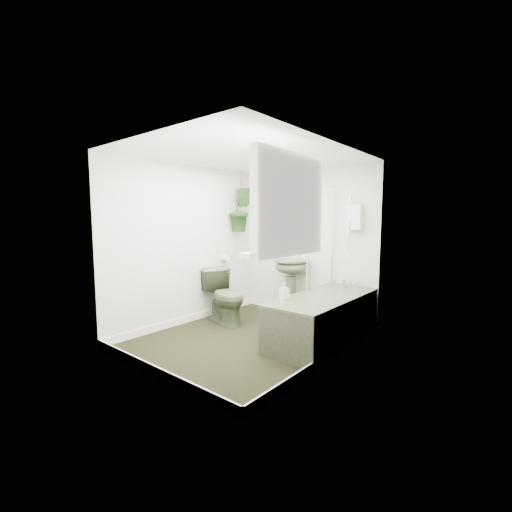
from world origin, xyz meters
The scene contains 22 objects.
floor centered at (0.00, 0.00, -0.01)m, with size 2.30×2.80×0.02m, color black.
ceiling centered at (0.00, 0.00, 2.31)m, with size 2.30×2.80×0.02m, color white.
wall_back centered at (0.00, 1.41, 1.15)m, with size 2.30×0.02×2.30m, color silver.
wall_front centered at (0.00, -1.41, 1.15)m, with size 2.30×0.02×2.30m, color silver.
wall_left centered at (-1.16, 0.00, 1.15)m, with size 0.02×2.80×2.30m, color silver.
wall_right centered at (1.16, 0.00, 1.15)m, with size 0.02×2.80×2.30m, color silver.
skirting centered at (0.00, 0.00, 0.05)m, with size 2.30×2.80×0.10m, color white.
bathtub centered at (0.80, 0.50, 0.29)m, with size 0.72×1.72×0.58m, color #465235, non-canonical shape.
bath_screen centered at (0.47, 0.99, 1.28)m, with size 0.04×0.72×1.40m, color silver, non-canonical shape.
shower_box centered at (0.80, 1.34, 1.55)m, with size 0.20×0.10×0.35m, color white.
oval_mirror centered at (-0.15, 1.37, 1.50)m, with size 0.46×0.03×0.62m, color #C0B48E.
wall_sconce centered at (-0.55, 1.36, 1.40)m, with size 0.04×0.04×0.22m, color black.
toilet_roll_holder centered at (-1.10, 0.70, 0.90)m, with size 0.11×0.11×0.11m, color white.
window_recess centered at (1.09, -0.70, 1.65)m, with size 0.08×1.00×0.90m, color white.
window_sill centered at (1.02, -0.70, 1.23)m, with size 0.18×1.00×0.04m, color white.
window_blinds centered at (1.04, -0.70, 1.65)m, with size 0.01×0.86×0.76m, color white.
toilet centered at (-0.71, 0.30, 0.39)m, with size 0.44×0.77×0.79m, color #465235.
pedestal_sink centered at (-0.15, 1.18, 0.45)m, with size 0.53×0.45×0.90m, color #465235, non-canonical shape.
sill_plant centered at (1.03, -0.43, 1.37)m, with size 0.21×0.19×0.24m, color black.
hanging_plant centered at (-0.97, 0.95, 1.67)m, with size 0.39×0.31×0.70m, color black.
soap_bottle centered at (0.51, 0.06, 0.68)m, with size 0.09×0.09×0.19m, color black.
hanging_pot centered at (-0.97, 0.95, 1.96)m, with size 0.16×0.16×0.12m, color #4B3A2A.
Camera 1 is at (2.79, -3.23, 1.52)m, focal length 24.00 mm.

